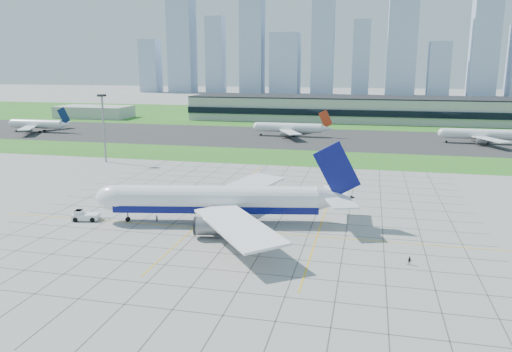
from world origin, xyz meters
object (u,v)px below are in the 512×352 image
(light_mast, at_px, (103,120))
(distant_jet_2, at_px, (482,134))
(distant_jet_1, at_px, (290,128))
(pushback_tug, at_px, (85,216))
(airliner, at_px, (218,201))
(crew_far, at_px, (410,261))
(distant_jet_0, at_px, (38,124))
(crew_near, at_px, (157,218))

(light_mast, bearing_deg, distant_jet_2, 28.10)
(distant_jet_1, bearing_deg, pushback_tug, -99.54)
(light_mast, height_order, airliner, light_mast)
(light_mast, height_order, crew_far, light_mast)
(distant_jet_0, height_order, distant_jet_1, same)
(pushback_tug, height_order, distant_jet_0, distant_jet_0)
(light_mast, relative_size, distant_jet_1, 0.60)
(pushback_tug, xyz_separation_m, distant_jet_1, (25.51, 151.85, 3.37))
(pushback_tug, height_order, crew_far, pushback_tug)
(distant_jet_0, bearing_deg, distant_jet_1, 6.11)
(light_mast, bearing_deg, pushback_tug, -64.44)
(airliner, distance_m, distant_jet_2, 165.84)
(airliner, xyz_separation_m, distant_jet_0, (-143.79, 131.55, -0.88))
(light_mast, xyz_separation_m, pushback_tug, (32.43, -67.81, -15.06))
(crew_far, distance_m, distant_jet_1, 170.00)
(crew_far, xyz_separation_m, distant_jet_0, (-186.13, 148.14, 3.67))
(airliner, distance_m, crew_far, 45.71)
(crew_far, bearing_deg, distant_jet_1, 114.16)
(light_mast, bearing_deg, distant_jet_1, 55.42)
(pushback_tug, height_order, distant_jet_2, distant_jet_2)
(distant_jet_1, xyz_separation_m, distant_jet_2, (91.67, -4.13, 0.00))
(pushback_tug, bearing_deg, airliner, -1.00)
(crew_far, distance_m, distant_jet_0, 237.92)
(distant_jet_1, height_order, distant_jet_2, same)
(pushback_tug, bearing_deg, distant_jet_0, 118.29)
(crew_near, height_order, distant_jet_0, distant_jet_0)
(airliner, height_order, distant_jet_2, airliner)
(light_mast, relative_size, airliner, 0.41)
(crew_near, bearing_deg, distant_jet_0, 76.18)
(pushback_tug, xyz_separation_m, crew_far, (74.09, -11.02, -0.31))
(pushback_tug, bearing_deg, crew_near, -1.53)
(crew_far, height_order, distant_jet_0, distant_jet_0)
(light_mast, distance_m, crew_far, 133.40)
(pushback_tug, distance_m, crew_far, 74.90)
(distant_jet_1, distance_m, distant_jet_2, 91.77)
(distant_jet_0, relative_size, distant_jet_2, 1.00)
(crew_near, distance_m, distant_jet_2, 175.96)
(crew_near, bearing_deg, distant_jet_1, 29.10)
(crew_near, distance_m, crew_far, 58.44)
(pushback_tug, distance_m, crew_near, 17.57)
(airliner, height_order, distant_jet_0, airliner)
(light_mast, height_order, pushback_tug, light_mast)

